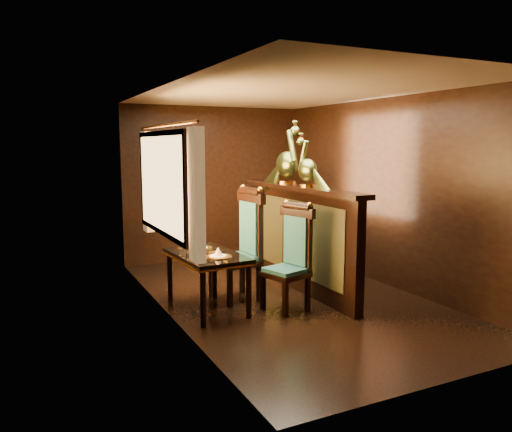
% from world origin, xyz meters
% --- Properties ---
extents(ground, '(5.00, 5.00, 0.00)m').
position_xyz_m(ground, '(0.00, 0.00, 0.00)').
color(ground, black).
rests_on(ground, ground).
extents(room_shell, '(3.04, 5.04, 2.52)m').
position_xyz_m(room_shell, '(-0.09, 0.02, 1.58)').
color(room_shell, black).
rests_on(room_shell, ground).
extents(partition, '(0.26, 2.70, 1.36)m').
position_xyz_m(partition, '(0.32, 0.30, 0.71)').
color(partition, black).
rests_on(partition, ground).
extents(dining_table, '(0.76, 1.16, 0.86)m').
position_xyz_m(dining_table, '(-1.06, 0.03, 0.59)').
color(dining_table, black).
rests_on(dining_table, ground).
extents(chair_left, '(0.56, 0.57, 1.24)m').
position_xyz_m(chair_left, '(-0.13, -0.34, 0.65)').
color(chair_left, black).
rests_on(chair_left, ground).
extents(chair_right, '(0.55, 0.57, 1.39)m').
position_xyz_m(chair_right, '(-0.47, 0.25, 0.72)').
color(chair_right, black).
rests_on(chair_right, ground).
extents(peacock_left, '(0.21, 0.56, 0.67)m').
position_xyz_m(peacock_left, '(0.33, 0.11, 1.70)').
color(peacock_left, '#1B523E').
rests_on(peacock_left, partition).
extents(peacock_right, '(0.26, 0.70, 0.83)m').
position_xyz_m(peacock_right, '(0.33, 0.63, 1.78)').
color(peacock_right, '#1B523E').
rests_on(peacock_right, partition).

